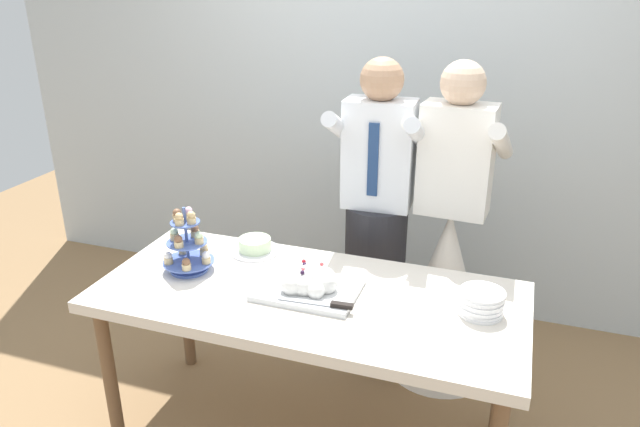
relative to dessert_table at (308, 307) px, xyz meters
name	(u,v)px	position (x,y,z in m)	size (l,w,h in m)	color
rear_wall	(392,76)	(0.00, 1.46, 0.75)	(5.20, 0.10, 2.90)	silver
dessert_table	(308,307)	(0.00, 0.00, 0.00)	(1.80, 0.80, 0.78)	silver
cupcake_stand	(188,246)	(-0.57, 0.01, 0.20)	(0.23, 0.23, 0.31)	#4C66B2
main_cake_tray	(309,284)	(0.01, -0.01, 0.12)	(0.44, 0.31, 0.13)	silver
plate_stack	(481,302)	(0.70, 0.07, 0.12)	(0.18, 0.18, 0.10)	white
round_cake	(255,246)	(-0.37, 0.28, 0.10)	(0.24, 0.24, 0.07)	white
person_groom	(376,236)	(0.12, 0.71, 0.05)	(0.47, 0.50, 1.66)	#232328
person_bride	(446,272)	(0.49, 0.74, -0.12)	(0.56, 0.56, 1.66)	white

